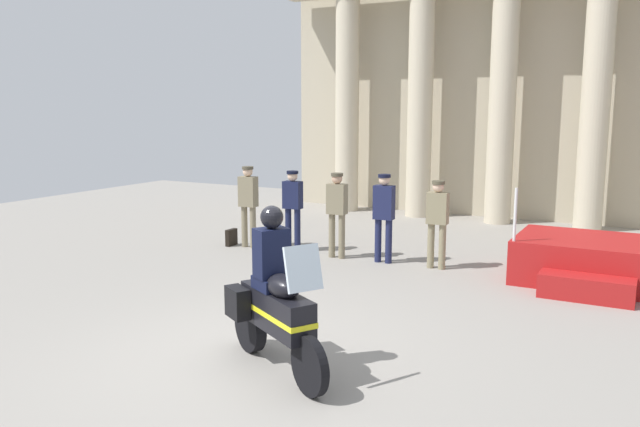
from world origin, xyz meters
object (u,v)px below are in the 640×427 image
object	(u,v)px
officer_in_row_2	(337,208)
briefcase_on_ground	(231,237)
reviewing_stand	(594,262)
officer_in_row_1	(293,204)
officer_in_row_0	(248,200)
officer_in_row_4	(437,217)
officer_in_row_3	(384,211)
motorcycle_with_rider	(274,302)

from	to	relation	value
officer_in_row_2	briefcase_on_ground	xyz separation A→B (m)	(-2.54, -0.07, -0.83)
reviewing_stand	officer_in_row_1	distance (m)	5.83
officer_in_row_0	officer_in_row_4	bearing A→B (deg)	179.94
officer_in_row_0	officer_in_row_1	size ratio (longest dim) A/B	1.03
officer_in_row_4	officer_in_row_1	bearing A→B (deg)	-1.81
officer_in_row_4	briefcase_on_ground	distance (m)	4.63
officer_in_row_4	officer_in_row_2	bearing A→B (deg)	1.17
officer_in_row_2	officer_in_row_4	distance (m)	2.03
officer_in_row_3	briefcase_on_ground	distance (m)	3.61
motorcycle_with_rider	briefcase_on_ground	distance (m)	6.83
officer_in_row_2	officer_in_row_3	bearing A→B (deg)	-177.41
officer_in_row_4	motorcycle_with_rider	bearing A→B (deg)	86.32
motorcycle_with_rider	reviewing_stand	bearing A→B (deg)	93.81
officer_in_row_3	officer_in_row_4	xyz separation A→B (m)	(1.05, 0.03, -0.04)
officer_in_row_4	motorcycle_with_rider	world-z (taller)	motorcycle_with_rider
officer_in_row_1	officer_in_row_0	bearing A→B (deg)	5.24
officer_in_row_1	officer_in_row_4	size ratio (longest dim) A/B	1.02
officer_in_row_4	motorcycle_with_rider	distance (m)	5.37
officer_in_row_3	motorcycle_with_rider	world-z (taller)	motorcycle_with_rider
reviewing_stand	officer_in_row_4	size ratio (longest dim) A/B	1.55
officer_in_row_1	briefcase_on_ground	world-z (taller)	officer_in_row_1
officer_in_row_0	officer_in_row_2	bearing A→B (deg)	178.77
officer_in_row_4	motorcycle_with_rider	size ratio (longest dim) A/B	0.87
reviewing_stand	officer_in_row_1	size ratio (longest dim) A/B	1.52
reviewing_stand	officer_in_row_2	xyz separation A→B (m)	(-4.71, -0.40, 0.64)
officer_in_row_1	officer_in_row_2	world-z (taller)	officer_in_row_2
officer_in_row_1	motorcycle_with_rider	xyz separation A→B (m)	(2.94, -5.35, -0.20)
officer_in_row_4	briefcase_on_ground	size ratio (longest dim) A/B	4.57
officer_in_row_3	motorcycle_with_rider	size ratio (longest dim) A/B	0.90
reviewing_stand	officer_in_row_0	xyz separation A→B (m)	(-6.81, -0.43, 0.66)
reviewing_stand	officer_in_row_3	xyz separation A→B (m)	(-3.74, -0.33, 0.65)
officer_in_row_2	motorcycle_with_rider	bearing A→B (deg)	107.55
officer_in_row_1	briefcase_on_ground	size ratio (longest dim) A/B	4.68
officer_in_row_1	motorcycle_with_rider	world-z (taller)	motorcycle_with_rider
officer_in_row_3	briefcase_on_ground	size ratio (longest dim) A/B	4.77
officer_in_row_2	briefcase_on_ground	world-z (taller)	officer_in_row_2
officer_in_row_1	motorcycle_with_rider	bearing A→B (deg)	116.80
officer_in_row_0	officer_in_row_3	bearing A→B (deg)	179.98
officer_in_row_3	officer_in_row_2	bearing A→B (deg)	2.59
officer_in_row_0	officer_in_row_2	distance (m)	2.10
reviewing_stand	officer_in_row_4	world-z (taller)	reviewing_stand
officer_in_row_3	briefcase_on_ground	xyz separation A→B (m)	(-3.51, -0.14, -0.83)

